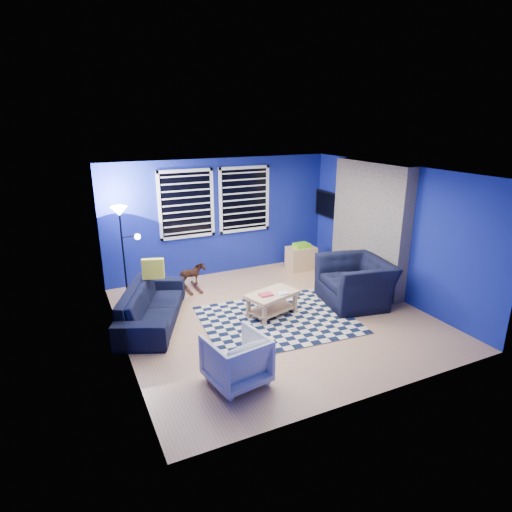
{
  "coord_description": "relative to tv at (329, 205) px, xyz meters",
  "views": [
    {
      "loc": [
        -3.16,
        -5.96,
        3.3
      ],
      "look_at": [
        -0.2,
        0.3,
        1.05
      ],
      "focal_mm": 30.0,
      "sensor_mm": 36.0,
      "label": 1
    }
  ],
  "objects": [
    {
      "name": "floor",
      "position": [
        -2.45,
        -2.0,
        -1.4
      ],
      "size": [
        5.0,
        5.0,
        0.0
      ],
      "primitive_type": "plane",
      "color": "tan",
      "rests_on": "ground"
    },
    {
      "name": "ceiling",
      "position": [
        -2.45,
        -2.0,
        1.1
      ],
      "size": [
        5.0,
        5.0,
        0.0
      ],
      "primitive_type": "plane",
      "rotation": [
        3.14,
        0.0,
        0.0
      ],
      "color": "white",
      "rests_on": "wall_back"
    },
    {
      "name": "wall_back",
      "position": [
        -2.45,
        0.5,
        -0.15
      ],
      "size": [
        5.0,
        0.0,
        5.0
      ],
      "primitive_type": "plane",
      "rotation": [
        1.57,
        0.0,
        0.0
      ],
      "color": "navy",
      "rests_on": "floor"
    },
    {
      "name": "wall_left",
      "position": [
        -4.95,
        -2.0,
        -0.15
      ],
      "size": [
        0.0,
        5.0,
        5.0
      ],
      "primitive_type": "plane",
      "rotation": [
        1.57,
        0.0,
        1.57
      ],
      "color": "navy",
      "rests_on": "floor"
    },
    {
      "name": "wall_right",
      "position": [
        0.05,
        -2.0,
        -0.15
      ],
      "size": [
        0.0,
        5.0,
        5.0
      ],
      "primitive_type": "plane",
      "rotation": [
        1.57,
        0.0,
        -1.57
      ],
      "color": "navy",
      "rests_on": "floor"
    },
    {
      "name": "fireplace",
      "position": [
        -0.09,
        -1.5,
        -0.2
      ],
      "size": [
        0.65,
        2.0,
        2.5
      ],
      "color": "gray",
      "rests_on": "floor"
    },
    {
      "name": "window_left",
      "position": [
        -3.2,
        0.46,
        0.2
      ],
      "size": [
        1.17,
        0.06,
        1.42
      ],
      "color": "black",
      "rests_on": "wall_back"
    },
    {
      "name": "window_right",
      "position": [
        -1.9,
        0.46,
        0.2
      ],
      "size": [
        1.17,
        0.06,
        1.42
      ],
      "color": "black",
      "rests_on": "wall_back"
    },
    {
      "name": "tv",
      "position": [
        0.0,
        0.0,
        0.0
      ],
      "size": [
        0.07,
        1.0,
        0.58
      ],
      "color": "black",
      "rests_on": "wall_right"
    },
    {
      "name": "rug",
      "position": [
        -2.45,
        -2.14,
        -1.39
      ],
      "size": [
        2.65,
        2.19,
        0.02
      ],
      "primitive_type": "cube",
      "rotation": [
        0.0,
        0.0,
        -0.08
      ],
      "color": "black",
      "rests_on": "floor"
    },
    {
      "name": "sofa",
      "position": [
        -4.38,
        -1.3,
        -1.09
      ],
      "size": [
        2.25,
        1.59,
        0.61
      ],
      "primitive_type": "imported",
      "rotation": [
        0.0,
        0.0,
        1.16
      ],
      "color": "black",
      "rests_on": "floor"
    },
    {
      "name": "armchair_big",
      "position": [
        -0.81,
        -2.11,
        -0.99
      ],
      "size": [
        1.45,
        1.32,
        0.83
      ],
      "primitive_type": "imported",
      "rotation": [
        0.0,
        0.0,
        -1.75
      ],
      "color": "black",
      "rests_on": "floor"
    },
    {
      "name": "armchair_bent",
      "position": [
        -3.78,
        -3.5,
        -1.07
      ],
      "size": [
        0.83,
        0.84,
        0.67
      ],
      "primitive_type": "imported",
      "rotation": [
        0.0,
        0.0,
        3.31
      ],
      "color": "gray",
      "rests_on": "floor"
    },
    {
      "name": "rocking_horse",
      "position": [
        -3.36,
        -0.21,
        -1.1
      ],
      "size": [
        0.36,
        0.59,
        0.46
      ],
      "primitive_type": "imported",
      "rotation": [
        0.0,
        0.0,
        1.79
      ],
      "color": "#482B17",
      "rests_on": "floor"
    },
    {
      "name": "coffee_table",
      "position": [
        -2.45,
        -1.94,
        -1.09
      ],
      "size": [
        1.0,
        0.75,
        0.44
      ],
      "rotation": [
        0.0,
        0.0,
        0.3
      ],
      "color": "tan",
      "rests_on": "rug"
    },
    {
      "name": "cabinet",
      "position": [
        -0.75,
        -0.09,
        -1.13
      ],
      "size": [
        0.64,
        0.45,
        0.61
      ],
      "rotation": [
        0.0,
        0.0,
        -0.05
      ],
      "color": "tan",
      "rests_on": "floor"
    },
    {
      "name": "floor_lamp",
      "position": [
        -4.58,
        -0.03,
        0.04
      ],
      "size": [
        0.48,
        0.3,
        1.76
      ],
      "color": "black",
      "rests_on": "floor"
    },
    {
      "name": "throw_pillow",
      "position": [
        -4.23,
        -0.87,
        -0.61
      ],
      "size": [
        0.39,
        0.23,
        0.36
      ],
      "primitive_type": "cube",
      "rotation": [
        0.0,
        0.0,
        -0.32
      ],
      "color": "yellow",
      "rests_on": "sofa"
    }
  ]
}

